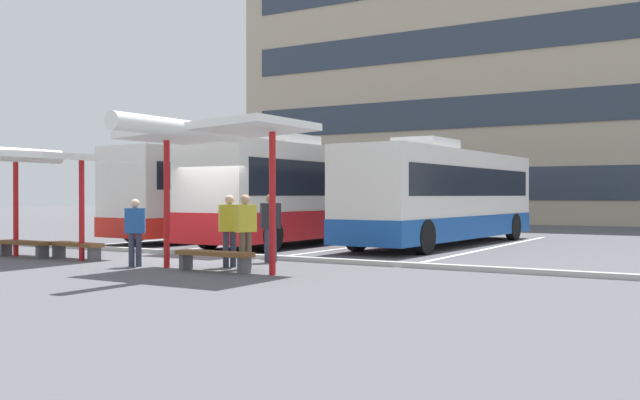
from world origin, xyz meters
TOP-DOWN VIEW (x-y plane):
  - ground_plane at (0.00, 0.00)m, footprint 160.00×160.00m
  - terminal_building at (0.03, 31.69)m, footprint 35.44×10.72m
  - coach_bus_0 at (-4.24, 7.66)m, footprint 3.37×11.59m
  - coach_bus_1 at (-0.26, 6.49)m, footprint 2.69×11.02m
  - coach_bus_2 at (4.17, 8.09)m, footprint 2.93×11.12m
  - lane_stripe_0 at (-5.97, 7.44)m, footprint 0.16×14.00m
  - lane_stripe_1 at (-1.99, 7.44)m, footprint 0.16×14.00m
  - lane_stripe_2 at (1.99, 7.44)m, footprint 0.16×14.00m
  - lane_stripe_3 at (5.97, 7.44)m, footprint 0.16×14.00m
  - waiting_shelter_0 at (-3.01, -2.41)m, footprint 3.64×4.81m
  - bench_0 at (-3.91, -2.20)m, footprint 1.94×0.49m
  - bench_1 at (-2.11, -1.96)m, footprint 1.83×0.57m
  - waiting_shelter_1 at (2.86, -2.54)m, footprint 3.99×4.31m
  - bench_2 at (2.86, -2.38)m, footprint 1.94×0.42m
  - platform_kerb at (0.00, 0.63)m, footprint 44.00×0.24m
  - waiting_passenger_0 at (2.67, 0.06)m, footprint 0.50×0.51m
  - waiting_passenger_1 at (0.57, -2.50)m, footprint 0.50×0.46m
  - waiting_passenger_2 at (3.09, -1.55)m, footprint 0.39×0.54m
  - waiting_passenger_3 at (2.57, -1.47)m, footprint 0.49×0.51m

SIDE VIEW (x-z plane):
  - ground_plane at x=0.00m, z-range 0.00..0.00m
  - lane_stripe_0 at x=-5.97m, z-range 0.00..0.01m
  - lane_stripe_1 at x=-1.99m, z-range 0.00..0.01m
  - lane_stripe_2 at x=1.99m, z-range 0.00..0.01m
  - lane_stripe_3 at x=5.97m, z-range 0.00..0.01m
  - platform_kerb at x=0.00m, z-range 0.00..0.12m
  - bench_1 at x=-2.11m, z-range 0.11..0.56m
  - bench_0 at x=-3.91m, z-range 0.12..0.57m
  - bench_2 at x=2.86m, z-range 0.12..0.57m
  - waiting_passenger_1 at x=0.57m, z-range 0.11..1.71m
  - waiting_passenger_3 at x=2.57m, z-range 0.14..1.83m
  - waiting_passenger_2 at x=3.09m, z-range 0.14..1.84m
  - waiting_passenger_0 at x=2.67m, z-range 0.14..1.86m
  - coach_bus_2 at x=4.17m, z-range -0.13..3.36m
  - coach_bus_1 at x=-0.26m, z-range -0.15..3.53m
  - coach_bus_0 at x=-4.24m, z-range -0.12..3.57m
  - waiting_shelter_0 at x=-3.01m, z-range 1.21..4.14m
  - waiting_shelter_1 at x=2.86m, z-range 1.37..4.65m
  - terminal_building at x=0.03m, z-range -1.36..22.87m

